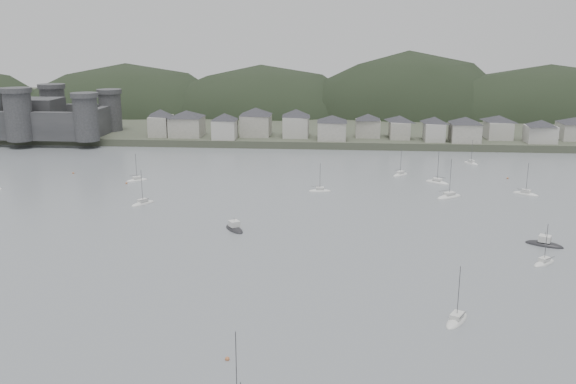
{
  "coord_description": "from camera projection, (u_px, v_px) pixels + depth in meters",
  "views": [
    {
      "loc": [
        13.41,
        -83.0,
        46.58
      ],
      "look_at": [
        0.0,
        75.0,
        6.0
      ],
      "focal_mm": 38.71,
      "sensor_mm": 36.0,
      "label": 1
    }
  ],
  "objects": [
    {
      "name": "ground",
      "position": [
        246.0,
        354.0,
        92.77
      ],
      "size": [
        900.0,
        900.0,
        0.0
      ],
      "primitive_type": "plane",
      "color": "slate",
      "rests_on": "ground"
    },
    {
      "name": "far_shore_land",
      "position": [
        319.0,
        110.0,
        377.16
      ],
      "size": [
        900.0,
        250.0,
        3.0
      ],
      "primitive_type": "cube",
      "color": "#383D2D",
      "rests_on": "ground"
    },
    {
      "name": "forested_ridge",
      "position": [
        325.0,
        138.0,
        355.22
      ],
      "size": [
        851.55,
        103.94,
        102.57
      ],
      "color": "black",
      "rests_on": "ground"
    },
    {
      "name": "castle",
      "position": [
        37.0,
        117.0,
        273.45
      ],
      "size": [
        66.0,
        43.0,
        20.0
      ],
      "color": "#323234",
      "rests_on": "far_shore_land"
    },
    {
      "name": "waterfront_town",
      "position": [
        428.0,
        126.0,
        263.46
      ],
      "size": [
        451.48,
        28.46,
        12.92
      ],
      "color": "gray",
      "rests_on": "far_shore_land"
    },
    {
      "name": "sailboat_lead",
      "position": [
        137.0,
        180.0,
        202.28
      ],
      "size": [
        6.99,
        5.9,
        9.6
      ],
      "rotation": [
        0.0,
        0.0,
        2.19
      ],
      "color": "silver",
      "rests_on": "ground"
    },
    {
      "name": "moored_fleet",
      "position": [
        193.0,
        224.0,
        155.46
      ],
      "size": [
        251.99,
        173.25,
        12.72
      ],
      "color": "silver",
      "rests_on": "ground"
    },
    {
      "name": "motor_launch_near",
      "position": [
        544.0,
        244.0,
        140.52
      ],
      "size": [
        8.78,
        6.5,
        3.98
      ],
      "rotation": [
        0.0,
        0.0,
        1.09
      ],
      "color": "black",
      "rests_on": "ground"
    },
    {
      "name": "motor_launch_far",
      "position": [
        234.0,
        229.0,
        151.66
      ],
      "size": [
        6.79,
        8.23,
        3.9
      ],
      "rotation": [
        0.0,
        0.0,
        3.73
      ],
      "color": "black",
      "rests_on": "ground"
    },
    {
      "name": "mooring_buoys",
      "position": [
        277.0,
        231.0,
        150.52
      ],
      "size": [
        160.91,
        138.41,
        0.7
      ],
      "color": "#AE643A",
      "rests_on": "ground"
    }
  ]
}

